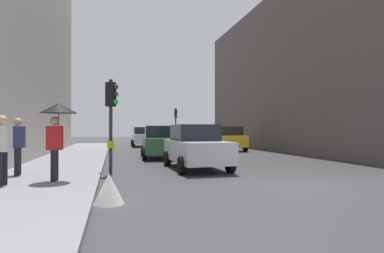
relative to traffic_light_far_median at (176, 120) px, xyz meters
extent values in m
plane|color=#38383A|center=(-0.47, -22.97, -2.50)|extent=(120.00, 120.00, 0.00)
cube|color=gray|center=(-7.88, -16.97, -2.42)|extent=(3.22, 40.00, 0.16)
cube|color=#5B514C|center=(11.33, -9.28, 3.28)|extent=(12.00, 27.14, 11.56)
cylinder|color=#2D2D2D|center=(0.00, 0.02, -0.69)|extent=(0.12, 0.12, 3.63)
cube|color=black|center=(0.00, 0.02, 0.61)|extent=(0.25, 0.30, 0.84)
cube|color=yellow|center=(0.00, 0.02, -1.45)|extent=(0.20, 0.16, 0.24)
sphere|color=#2D231E|center=(0.00, -0.17, 0.87)|extent=(0.18, 0.18, 0.18)
sphere|color=#2D231E|center=(0.00, -0.17, 0.61)|extent=(0.18, 0.18, 0.18)
sphere|color=green|center=(0.00, -0.17, 0.35)|extent=(0.18, 0.18, 0.18)
cylinder|color=#2D2D2D|center=(-5.98, -19.68, -0.85)|extent=(0.12, 0.12, 3.31)
cube|color=black|center=(-5.98, -19.68, 0.28)|extent=(0.38, 0.36, 0.84)
cube|color=yellow|center=(-5.98, -19.68, -1.45)|extent=(0.24, 0.25, 0.24)
sphere|color=#2D231E|center=(-5.81, -19.78, 0.54)|extent=(0.18, 0.18, 0.18)
sphere|color=#2D231E|center=(-5.81, -19.78, 0.28)|extent=(0.18, 0.18, 0.18)
sphere|color=green|center=(-5.81, -19.78, 0.02)|extent=(0.18, 0.18, 0.18)
cube|color=yellow|center=(2.31, -8.45, -1.78)|extent=(2.03, 4.29, 0.80)
cube|color=black|center=(2.30, -8.70, -1.06)|extent=(1.71, 2.08, 0.64)
cylinder|color=black|center=(1.49, -7.05, -2.18)|extent=(0.25, 0.65, 0.64)
cylinder|color=black|center=(3.29, -7.15, -2.18)|extent=(0.25, 0.65, 0.64)
cylinder|color=black|center=(1.34, -9.75, -2.18)|extent=(0.25, 0.65, 0.64)
cylinder|color=black|center=(3.14, -9.85, -2.18)|extent=(0.25, 0.65, 0.64)
cube|color=silver|center=(-3.31, -1.50, -1.78)|extent=(1.81, 4.21, 0.80)
cube|color=black|center=(-3.31, -1.25, -1.06)|extent=(1.61, 2.00, 0.64)
cylinder|color=black|center=(-2.41, -2.86, -2.18)|extent=(0.22, 0.64, 0.64)
cylinder|color=black|center=(-4.21, -2.85, -2.18)|extent=(0.22, 0.64, 0.64)
cylinder|color=black|center=(-2.40, -0.16, -2.18)|extent=(0.22, 0.64, 0.64)
cylinder|color=black|center=(-4.20, -0.15, -2.18)|extent=(0.22, 0.64, 0.64)
cube|color=#BCBCC1|center=(-2.71, -18.86, -1.78)|extent=(1.93, 4.26, 0.80)
cube|color=black|center=(-2.71, -18.61, -1.06)|extent=(1.66, 2.05, 0.64)
cylinder|color=black|center=(-1.76, -20.18, -2.18)|extent=(0.24, 0.65, 0.64)
cylinder|color=black|center=(-3.56, -20.24, -2.18)|extent=(0.24, 0.65, 0.64)
cylinder|color=black|center=(-1.85, -17.48, -2.18)|extent=(0.24, 0.65, 0.64)
cylinder|color=black|center=(-3.65, -17.54, -2.18)|extent=(0.24, 0.65, 0.64)
cube|color=#2D6038|center=(-3.40, -13.56, -1.78)|extent=(2.02, 4.29, 0.80)
cube|color=black|center=(-3.39, -13.31, -1.06)|extent=(1.70, 2.08, 0.64)
cylinder|color=black|center=(-2.57, -14.95, -2.18)|extent=(0.25, 0.65, 0.64)
cylinder|color=black|center=(-4.37, -14.86, -2.18)|extent=(0.25, 0.65, 0.64)
cylinder|color=black|center=(-2.43, -12.26, -2.18)|extent=(0.25, 0.65, 0.64)
cylinder|color=black|center=(-4.23, -12.16, -2.18)|extent=(0.25, 0.65, 0.64)
cube|color=navy|center=(2.15, 6.14, -1.78)|extent=(1.97, 4.27, 0.80)
cube|color=black|center=(2.14, 5.90, -1.06)|extent=(1.68, 2.06, 0.64)
cylinder|color=black|center=(1.30, 7.53, -2.18)|extent=(0.25, 0.65, 0.64)
cylinder|color=black|center=(3.10, 7.46, -2.18)|extent=(0.25, 0.65, 0.64)
cylinder|color=black|center=(1.19, 4.83, -2.18)|extent=(0.25, 0.65, 0.64)
cylinder|color=black|center=(2.99, 4.76, -2.18)|extent=(0.25, 0.65, 0.64)
cylinder|color=black|center=(-7.44, -21.67, -1.92)|extent=(0.16, 0.16, 0.85)
cylinder|color=black|center=(-7.46, -21.87, -1.92)|extent=(0.16, 0.16, 0.85)
cube|color=red|center=(-7.45, -21.77, -1.16)|extent=(0.42, 0.29, 0.66)
sphere|color=tan|center=(-7.45, -21.77, -0.69)|extent=(0.24, 0.24, 0.24)
cylinder|color=black|center=(-7.35, -21.78, -0.91)|extent=(0.02, 0.02, 0.90)
cone|color=black|center=(-7.35, -21.78, -0.34)|extent=(1.00, 1.00, 0.28)
cylinder|color=black|center=(-8.58, -22.17, -1.92)|extent=(0.16, 0.16, 0.85)
cylinder|color=black|center=(-8.63, -22.37, -1.92)|extent=(0.16, 0.16, 0.85)
cube|color=silver|center=(-8.60, -22.27, -1.16)|extent=(0.45, 0.34, 0.66)
sphere|color=tan|center=(-8.60, -22.27, -0.69)|extent=(0.24, 0.24, 0.24)
cylinder|color=black|center=(-8.76, -20.21, -1.92)|extent=(0.16, 0.16, 0.85)
cylinder|color=black|center=(-8.75, -20.41, -1.92)|extent=(0.16, 0.16, 0.85)
cube|color=navy|center=(-8.75, -20.31, -1.16)|extent=(0.42, 0.28, 0.66)
sphere|color=tan|center=(-8.75, -20.31, -0.69)|extent=(0.24, 0.24, 0.24)
cube|color=black|center=(-9.05, -20.33, -1.16)|extent=(0.22, 0.29, 0.40)
cone|color=silver|center=(-5.96, -24.27, -2.18)|extent=(0.64, 0.64, 0.65)
camera|label=1|loc=(-5.87, -31.38, -0.92)|focal=30.62mm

